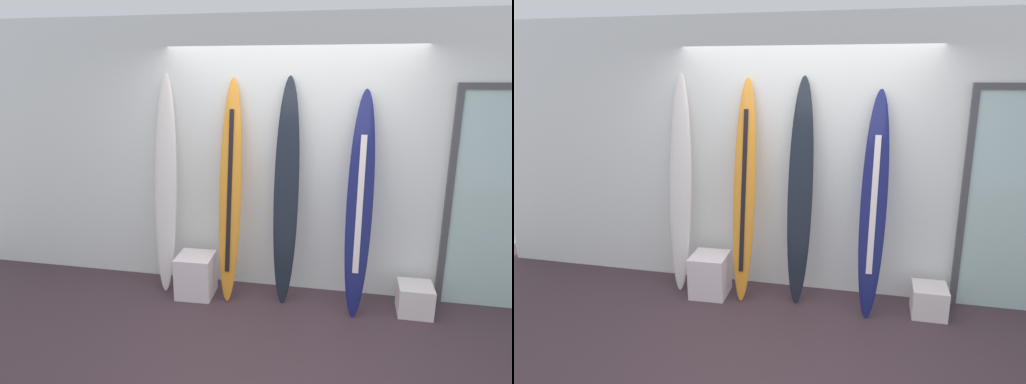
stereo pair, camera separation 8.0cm
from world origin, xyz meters
The scene contains 8 objects.
ground centered at (0.00, 0.00, -0.02)m, with size 8.00×8.00×0.04m, color #3D2B31.
wall_back centered at (0.00, 1.30, 1.40)m, with size 7.20×0.20×2.80m, color white.
surfboard_ivory centered at (-1.26, 0.99, 1.12)m, with size 0.25×0.39×2.25m.
surfboard_sunset centered at (-0.56, 0.94, 1.09)m, with size 0.23×0.48×2.21m.
surfboard_charcoal centered at (0.00, 0.97, 1.10)m, with size 0.25×0.38×2.23m.
surfboard_navy centered at (0.70, 0.90, 1.04)m, with size 0.27×0.54×2.11m.
display_block_left centered at (-0.91, 0.83, 0.22)m, with size 0.38×0.38×0.44m.
display_block_center centered at (1.27, 0.89, 0.14)m, with size 0.32×0.32×0.29m.
Camera 2 is at (0.63, -3.22, 2.25)m, focal length 31.54 mm.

